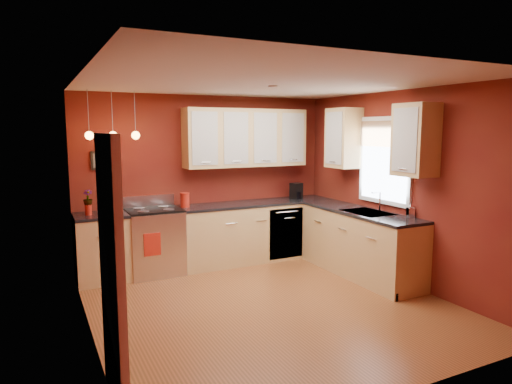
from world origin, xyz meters
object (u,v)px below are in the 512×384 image
sink (368,214)px  red_canister (185,200)px  soap_pump (411,210)px  coffee_maker (296,191)px  gas_range (155,241)px

sink → red_canister: sink is taller
red_canister → soap_pump: (2.40, -2.07, -0.01)m
sink → coffee_maker: size_ratio=2.71×
sink → coffee_maker: (-0.22, 1.53, 0.14)m
sink → red_canister: size_ratio=3.26×
sink → soap_pump: 0.61m
red_canister → coffee_maker: (1.93, 0.00, 0.01)m
soap_pump → sink: bearing=114.3°
coffee_maker → gas_range: bearing=164.6°
coffee_maker → red_canister: bearing=164.1°
coffee_maker → soap_pump: size_ratio=1.38×
red_canister → soap_pump: red_canister is taller
gas_range → soap_pump: size_ratio=5.90×
coffee_maker → soap_pump: coffee_maker is taller
gas_range → coffee_maker: coffee_maker is taller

